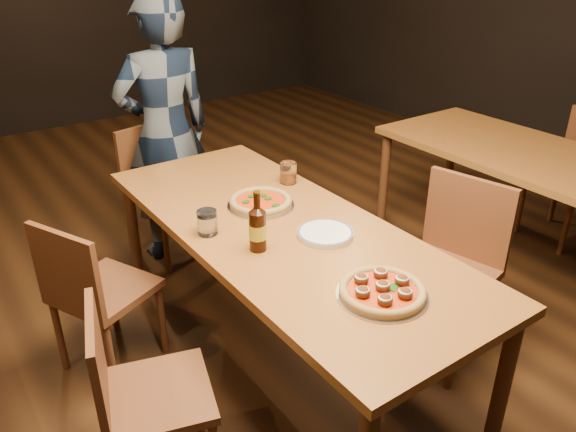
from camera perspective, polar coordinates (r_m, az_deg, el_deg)
ground at (r=2.84m, az=-0.60°, el=-14.56°), size 9.00×9.00×0.00m
table_main at (r=2.45m, az=-0.68°, el=-2.53°), size 0.80×2.00×0.75m
table_right at (r=3.51m, az=24.92°, el=4.22°), size 0.80×2.00×0.75m
chair_main_nw at (r=2.15m, az=-13.14°, el=-17.18°), size 0.47×0.47×0.81m
chair_main_sw at (r=2.73m, az=-18.10°, el=-7.03°), size 0.52×0.52×0.83m
chair_main_e at (r=2.73m, az=15.41°, el=-5.58°), size 0.51×0.51×0.92m
chair_end at (r=3.59m, az=-12.12°, el=2.38°), size 0.48×0.48×0.87m
chair_nbr_right at (r=4.14m, az=26.61°, el=3.58°), size 0.46×0.46×0.89m
pizza_meatball at (r=1.98m, az=9.56°, el=-7.47°), size 0.32×0.32×0.06m
pizza_margherita at (r=2.59m, az=-2.79°, el=1.45°), size 0.31×0.31×0.04m
plate_stack at (r=2.34m, az=3.81°, el=-1.81°), size 0.23×0.23×0.02m
beer_bottle at (r=2.20m, az=-3.10°, el=-1.40°), size 0.07×0.07×0.25m
water_glass at (r=2.36m, az=-8.20°, el=-0.64°), size 0.08×0.08×0.11m
amber_glass at (r=2.82m, az=0.04°, el=4.40°), size 0.08×0.08×0.11m
diner at (r=3.49m, az=-12.36°, el=8.33°), size 0.60×0.41×1.62m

